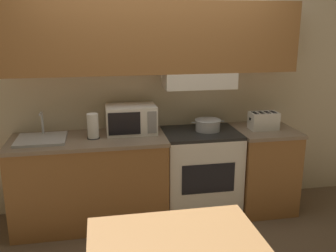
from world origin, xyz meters
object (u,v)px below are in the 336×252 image
stove_range (200,172)px  toaster (264,121)px  cooking_pot (208,125)px  paper_towel_roll (93,126)px  microwave (131,119)px  sink_basin (41,139)px

stove_range → toaster: toaster is taller
toaster → stove_range: bearing=177.1°
stove_range → cooking_pot: bearing=17.4°
cooking_pot → stove_range: bearing=-162.6°
paper_towel_roll → stove_range: bearing=1.9°
cooking_pot → toaster: toaster is taller
cooking_pot → toaster: (0.58, -0.06, 0.03)m
toaster → microwave: bearing=174.7°
toaster → cooking_pot: bearing=174.5°
stove_range → microwave: microwave is taller
cooking_pot → sink_basin: 1.64m
microwave → toaster: (1.36, -0.13, -0.05)m
stove_range → toaster: bearing=-2.9°
cooking_pot → sink_basin: (-1.64, -0.04, -0.05)m
stove_range → cooking_pot: 0.51m
cooking_pot → paper_towel_roll: (-1.15, -0.06, 0.06)m
cooking_pot → paper_towel_roll: bearing=-177.1°
cooking_pot → paper_towel_roll: size_ratio=1.42×
stove_range → cooking_pot: size_ratio=2.60×
stove_range → cooking_pot: (0.07, 0.02, 0.51)m
microwave → toaster: 1.37m
stove_range → microwave: size_ratio=1.80×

